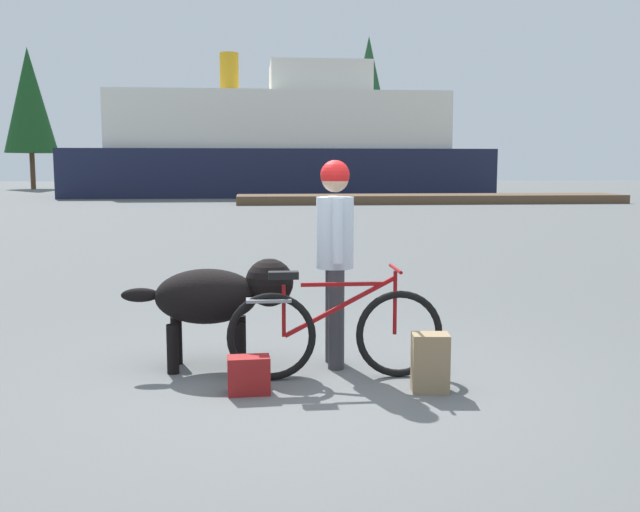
% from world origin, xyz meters
% --- Properties ---
extents(ground_plane, '(160.00, 160.00, 0.00)m').
position_xyz_m(ground_plane, '(0.00, 0.00, 0.00)').
color(ground_plane, '#595B5B').
extents(bicycle, '(1.77, 0.44, 0.91)m').
position_xyz_m(bicycle, '(0.19, 0.20, 0.39)').
color(bicycle, black).
rests_on(bicycle, ground_plane).
extents(person_cyclist, '(0.32, 0.53, 1.78)m').
position_xyz_m(person_cyclist, '(0.24, 0.59, 1.08)').
color(person_cyclist, '#333338').
rests_on(person_cyclist, ground_plane).
extents(dog, '(1.46, 0.55, 0.94)m').
position_xyz_m(dog, '(-0.75, 0.62, 0.63)').
color(dog, black).
rests_on(dog, ground_plane).
extents(backpack, '(0.30, 0.23, 0.45)m').
position_xyz_m(backpack, '(0.89, -0.21, 0.23)').
color(backpack, '#8C7251').
rests_on(backpack, ground_plane).
extents(handbag_pannier, '(0.33, 0.20, 0.29)m').
position_xyz_m(handbag_pannier, '(-0.50, -0.13, 0.15)').
color(handbag_pannier, maroon).
rests_on(handbag_pannier, ground_plane).
extents(dock_pier, '(18.12, 2.97, 0.40)m').
position_xyz_m(dock_pier, '(7.90, 27.75, 0.20)').
color(dock_pier, brown).
rests_on(dock_pier, ground_plane).
extents(ferry_boat, '(23.84, 8.70, 8.28)m').
position_xyz_m(ferry_boat, '(1.27, 37.72, 2.87)').
color(ferry_boat, '#191E38').
rests_on(ferry_boat, ground_plane).
extents(pine_tree_far_left, '(3.90, 3.90, 10.58)m').
position_xyz_m(pine_tree_far_left, '(-17.09, 51.37, 6.64)').
color(pine_tree_far_left, '#4C331E').
rests_on(pine_tree_far_left, ground_plane).
extents(pine_tree_center, '(3.96, 3.96, 10.13)m').
position_xyz_m(pine_tree_center, '(3.43, 52.88, 6.39)').
color(pine_tree_center, '#4C331E').
rests_on(pine_tree_center, ground_plane).
extents(pine_tree_far_right, '(4.33, 4.33, 11.71)m').
position_xyz_m(pine_tree_far_right, '(8.69, 50.94, 6.87)').
color(pine_tree_far_right, '#4C331E').
rests_on(pine_tree_far_right, ground_plane).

